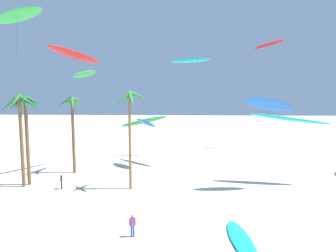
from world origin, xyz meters
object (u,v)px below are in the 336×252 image
Objects in this scene: flying_kite_0 at (17,16)px; flying_kite_9 at (269,104)px; flying_kite_1 at (146,123)px; flying_kite_3 at (289,119)px; palm_tree_1 at (26,113)px; palm_tree_2 at (20,113)px; person_mid_field at (132,225)px; flying_kite_4 at (144,121)px; grounded_kite_0 at (241,240)px; palm_tree_4 at (130,107)px; flying_kite_2 at (190,60)px; flying_kite_7 at (269,44)px; flying_kite_8 at (76,55)px; palm_tree_3 at (73,114)px; person_near_left at (61,181)px; flying_kite_5 at (85,74)px.

flying_kite_9 is (24.72, 4.40, -8.35)m from flying_kite_0.
flying_kite_3 is (17.83, -7.09, 1.20)m from flying_kite_1.
palm_tree_1 is 0.99× the size of palm_tree_2.
flying_kite_3 is (30.59, 2.79, -0.78)m from palm_tree_2.
person_mid_field is at bearing -29.72° from flying_kite_0.
palm_tree_2 is at bearing -124.10° from flying_kite_4.
flying_kite_1 is 1.90× the size of grounded_kite_0.
flying_kite_2 is at bearing 61.49° from palm_tree_4.
flying_kite_0 is 1.59× the size of flying_kite_1.
person_mid_field is at bearing -36.80° from palm_tree_2.
flying_kite_0 is 30.49m from flying_kite_3.
flying_kite_7 is 12.61× the size of person_mid_field.
palm_tree_3 is at bearing -94.97° from flying_kite_8.
flying_kite_9 is 6.19× the size of person_mid_field.
person_mid_field is (9.78, -10.10, 0.01)m from person_near_left.
flying_kite_1 is 14.45m from person_near_left.
flying_kite_9 is (14.60, -9.56, 2.94)m from flying_kite_1.
flying_kite_8 is at bearing 84.48° from flying_kite_0.
flying_kite_0 is 20.61m from flying_kite_1.
person_near_left is (1.06, -6.58, -7.04)m from palm_tree_3.
flying_kite_2 is 15.31m from flying_kite_5.
flying_kite_4 is at bearing 58.76° from flying_kite_5.
flying_kite_7 reaches higher than person_mid_field.
grounded_kite_0 is at bearing -65.58° from flying_kite_1.
flying_kite_4 is at bearing 51.35° from flying_kite_8.
flying_kite_5 is 0.84× the size of flying_kite_8.
flying_kite_7 is at bearing 71.32° from grounded_kite_0.
flying_kite_4 is (11.48, 16.96, -2.44)m from palm_tree_2.
flying_kite_3 is 4.42m from flying_kite_9.
flying_kite_3 is (27.94, 6.87, -10.09)m from flying_kite_0.
flying_kite_7 is at bearing 41.29° from person_near_left.
palm_tree_3 is at bearing 58.27° from palm_tree_2.
flying_kite_3 reaches higher than person_mid_field.
palm_tree_1 is at bearing -144.13° from flying_kite_7.
flying_kite_4 reaches higher than flying_kite_1.
flying_kite_1 is 11.46m from flying_kite_2.
person_near_left is at bearing 58.81° from flying_kite_0.
person_mid_field is (14.46, -10.82, -7.53)m from palm_tree_2.
palm_tree_2 is 0.97× the size of palm_tree_4.
flying_kite_7 reaches higher than flying_kite_1.
flying_kite_3 is 1.47× the size of grounded_kite_0.
flying_kite_9 is 6.27× the size of person_near_left.
flying_kite_9 is at bearing -55.70° from flying_kite_2.
grounded_kite_0 is (17.11, -17.74, -13.12)m from flying_kite_5.
flying_kite_7 is 2.04× the size of flying_kite_9.
grounded_kite_0 is at bearing -2.33° from person_mid_field.
flying_kite_4 is at bearing 67.21° from flying_kite_0.
flying_kite_0 is at bearing -112.79° from flying_kite_4.
flying_kite_3 reaches higher than flying_kite_1.
person_mid_field is at bearing -56.97° from palm_tree_3.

